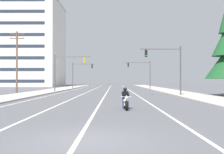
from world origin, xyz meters
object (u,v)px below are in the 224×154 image
utility_pole_left_near (17,60)px  traffic_signal_mid_left (79,71)px  motorcycle_with_rider (125,100)px  traffic_signal_near_left (65,67)px  traffic_signal_near_right (169,63)px  traffic_signal_mid_right (142,70)px  apartment_building_far_left_block (17,45)px

utility_pole_left_near → traffic_signal_mid_left: bearing=74.1°
motorcycle_with_rider → traffic_signal_near_left: (-8.84, 25.91, 3.58)m
traffic_signal_near_right → traffic_signal_mid_right: bearing=91.4°
motorcycle_with_rider → traffic_signal_mid_right: (5.46, 40.29, 3.56)m
apartment_building_far_left_block → traffic_signal_near_right: bearing=-54.3°
traffic_signal_near_right → utility_pole_left_near: utility_pole_left_near is taller
traffic_signal_near_right → traffic_signal_mid_left: same height
traffic_signal_mid_right → apartment_building_far_left_block: 49.77m
motorcycle_with_rider → traffic_signal_near_right: (6.06, 15.27, 3.53)m
traffic_signal_near_left → traffic_signal_mid_left: bearing=90.6°
motorcycle_with_rider → traffic_signal_near_right: traffic_signal_near_right is taller
traffic_signal_near_right → traffic_signal_mid_right: (-0.60, 25.02, 0.03)m
apartment_building_far_left_block → traffic_signal_mid_right: bearing=-37.5°
traffic_signal_mid_left → traffic_signal_near_right: bearing=-63.3°
traffic_signal_near_left → utility_pole_left_near: size_ratio=0.66×
motorcycle_with_rider → traffic_signal_near_left: bearing=108.8°
traffic_signal_near_left → traffic_signal_mid_right: same height
traffic_signal_mid_left → apartment_building_far_left_block: bearing=134.4°
traffic_signal_mid_right → apartment_building_far_left_block: size_ratio=0.21×
traffic_signal_near_right → apartment_building_far_left_block: size_ratio=0.21×
traffic_signal_mid_right → traffic_signal_near_right: bearing=-88.6°
traffic_signal_mid_right → utility_pole_left_near: 27.64m
utility_pole_left_near → apartment_building_far_left_block: bearing=110.3°
traffic_signal_near_right → traffic_signal_near_left: bearing=144.5°
traffic_signal_near_left → apartment_building_far_left_block: (-24.40, 44.13, 9.71)m
motorcycle_with_rider → traffic_signal_near_right: size_ratio=0.35×
utility_pole_left_near → motorcycle_with_rider: bearing=-55.2°
motorcycle_with_rider → utility_pole_left_near: 27.64m
motorcycle_with_rider → traffic_signal_mid_left: size_ratio=0.35×
traffic_signal_near_right → apartment_building_far_left_block: 68.11m
motorcycle_with_rider → traffic_signal_mid_right: bearing=82.3°
traffic_signal_mid_left → apartment_building_far_left_block: 35.92m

